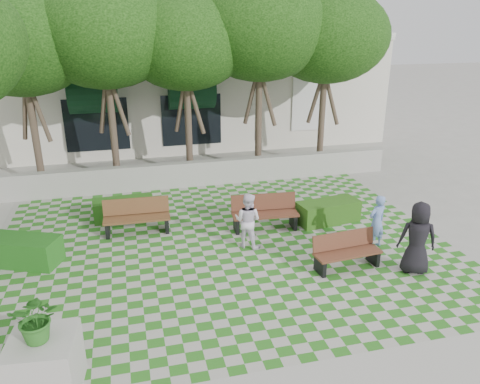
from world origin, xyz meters
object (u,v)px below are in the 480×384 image
object	(u,v)px
bench_mid	(265,213)
planter_front	(43,355)
person_white	(248,220)
hedge_midleft	(124,209)
person_dark	(417,238)
bench_west	(137,217)
person_blue	(377,222)
hedge_east	(328,212)
hedge_west	(19,250)
bench_east	(346,252)

from	to	relation	value
bench_mid	planter_front	xyz separation A→B (m)	(-5.35, -5.26, 0.27)
planter_front	person_white	world-z (taller)	planter_front
hedge_midleft	person_white	xyz separation A→B (m)	(3.21, -2.75, 0.45)
bench_mid	person_dark	distance (m)	4.34
bench_west	person_white	xyz separation A→B (m)	(2.85, -1.63, 0.29)
bench_west	person_blue	bearing A→B (deg)	-20.01
bench_mid	person_blue	distance (m)	3.16
bench_west	hedge_midleft	xyz separation A→B (m)	(-0.35, 1.11, -0.15)
bench_mid	person_white	world-z (taller)	person_white
hedge_east	person_blue	size ratio (longest dim) A/B	1.27
bench_mid	hedge_west	world-z (taller)	bench_mid
bench_west	person_dark	bearing A→B (deg)	-29.34
planter_front	person_blue	xyz separation A→B (m)	(7.90, 3.41, -0.02)
hedge_midleft	hedge_west	distance (m)	3.43
planter_front	hedge_east	bearing A→B (deg)	35.49
bench_mid	person_dark	bearing A→B (deg)	-44.79
hedge_midleft	person_blue	size ratio (longest dim) A/B	1.22
hedge_east	hedge_west	bearing A→B (deg)	-177.00
hedge_west	person_blue	xyz separation A→B (m)	(9.14, -1.39, 0.39)
bench_east	bench_west	world-z (taller)	bench_west
bench_east	person_blue	xyz separation A→B (m)	(1.26, 0.82, 0.31)
bench_mid	person_dark	xyz separation A→B (m)	(2.80, -3.28, 0.42)
bench_east	person_dark	size ratio (longest dim) A/B	0.96
hedge_midleft	person_white	size ratio (longest dim) A/B	1.19
hedge_west	person_dark	world-z (taller)	person_dark
hedge_midleft	bench_west	bearing A→B (deg)	-72.41
person_blue	person_dark	size ratio (longest dim) A/B	0.82
bench_east	bench_mid	size ratio (longest dim) A/B	0.89
hedge_east	person_dark	xyz separation A→B (m)	(0.80, -3.26, 0.58)
person_blue	bench_east	bearing A→B (deg)	16.96
hedge_midleft	hedge_west	size ratio (longest dim) A/B	0.90
person_dark	bench_east	bearing A→B (deg)	1.51
person_dark	bench_west	bearing A→B (deg)	-8.06
planter_front	person_blue	size ratio (longest dim) A/B	1.26
person_blue	bench_west	bearing A→B (deg)	-38.07
person_white	person_dark	bearing A→B (deg)	-175.88
bench_east	hedge_east	bearing A→B (deg)	69.64
bench_mid	hedge_midleft	bearing A→B (deg)	160.89
planter_front	person_dark	world-z (taller)	planter_front
bench_east	planter_front	world-z (taller)	planter_front
bench_east	bench_west	distance (m)	5.94
hedge_midleft	person_blue	distance (m)	7.48
hedge_west	bench_east	bearing A→B (deg)	-15.61
person_white	bench_east	bearing A→B (deg)	177.56
hedge_midleft	person_dark	world-z (taller)	person_dark
person_white	hedge_east	bearing A→B (deg)	-124.15
hedge_east	person_dark	world-z (taller)	person_dark
hedge_midleft	person_blue	world-z (taller)	person_blue
bench_west	hedge_east	size ratio (longest dim) A/B	1.00
person_blue	hedge_midleft	bearing A→B (deg)	-45.00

